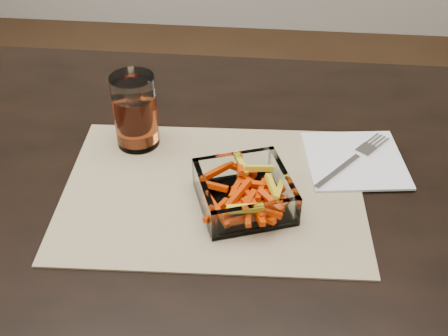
% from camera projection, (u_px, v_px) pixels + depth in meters
% --- Properties ---
extents(dining_table, '(1.60, 0.90, 0.75)m').
position_uv_depth(dining_table, '(199.00, 236.00, 0.90)').
color(dining_table, black).
rests_on(dining_table, ground).
extents(placemat, '(0.46, 0.35, 0.00)m').
position_uv_depth(placemat, '(213.00, 191.00, 0.85)').
color(placemat, tan).
rests_on(placemat, dining_table).
extents(glass_bowl, '(0.16, 0.16, 0.05)m').
position_uv_depth(glass_bowl, '(244.00, 194.00, 0.81)').
color(glass_bowl, white).
rests_on(glass_bowl, placemat).
extents(tumbler, '(0.07, 0.07, 0.12)m').
position_uv_depth(tumbler, '(136.00, 114.00, 0.91)').
color(tumbler, white).
rests_on(tumbler, placemat).
extents(napkin, '(0.17, 0.17, 0.00)m').
position_uv_depth(napkin, '(355.00, 160.00, 0.90)').
color(napkin, white).
rests_on(napkin, placemat).
extents(fork, '(0.13, 0.16, 0.00)m').
position_uv_depth(fork, '(354.00, 159.00, 0.90)').
color(fork, silver).
rests_on(fork, napkin).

